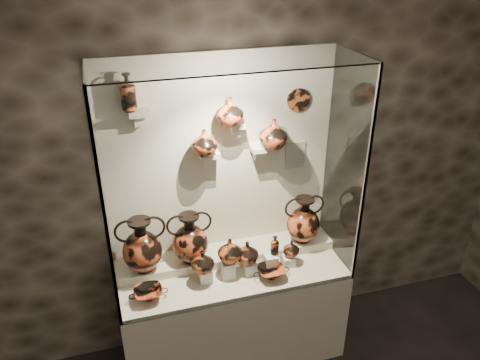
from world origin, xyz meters
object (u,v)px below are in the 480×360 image
(ovoid_vase_a, at_px, (204,142))
(lekythos_small, at_px, (275,244))
(jug_c, at_px, (247,252))
(kylix_left, at_px, (148,293))
(jug_e, at_px, (291,248))
(ovoid_vase_b, at_px, (230,111))
(ovoid_vase_c, at_px, (273,133))
(lekythos_tall, at_px, (128,91))
(amphora_right, at_px, (303,220))
(amphora_mid, at_px, (190,238))
(kylix_right, at_px, (271,272))
(jug_b, at_px, (230,250))
(jug_a, at_px, (202,261))
(amphora_left, at_px, (142,245))

(ovoid_vase_a, bearing_deg, lekythos_small, -11.73)
(jug_c, bearing_deg, kylix_left, -177.98)
(jug_e, bearing_deg, kylix_left, 177.06)
(ovoid_vase_b, relative_size, ovoid_vase_c, 0.91)
(lekythos_small, bearing_deg, lekythos_tall, 147.84)
(ovoid_vase_b, distance_m, ovoid_vase_c, 0.37)
(jug_c, bearing_deg, jug_e, -5.81)
(amphora_right, distance_m, jug_c, 0.55)
(ovoid_vase_a, bearing_deg, ovoid_vase_b, 14.36)
(amphora_mid, relative_size, kylix_right, 1.53)
(kylix_right, xyz_separation_m, lekythos_tall, (-0.86, 0.39, 1.32))
(amphora_right, bearing_deg, jug_c, 175.09)
(jug_b, bearing_deg, kylix_left, 163.75)
(kylix_left, distance_m, ovoid_vase_b, 1.36)
(jug_e, height_order, kylix_left, jug_e)
(amphora_right, height_order, ovoid_vase_a, ovoid_vase_a)
(amphora_mid, bearing_deg, ovoid_vase_c, -11.95)
(ovoid_vase_a, bearing_deg, jug_a, -95.33)
(lekythos_small, distance_m, lekythos_tall, 1.51)
(amphora_mid, relative_size, ovoid_vase_a, 2.13)
(ovoid_vase_b, bearing_deg, amphora_mid, 168.60)
(amphora_left, height_order, ovoid_vase_a, ovoid_vase_a)
(ovoid_vase_c, bearing_deg, lekythos_small, -114.11)
(jug_a, height_order, ovoid_vase_b, ovoid_vase_b)
(ovoid_vase_b, bearing_deg, lekythos_small, -62.90)
(amphora_right, distance_m, lekythos_small, 0.35)
(amphora_right, distance_m, jug_b, 0.67)
(lekythos_tall, relative_size, ovoid_vase_c, 1.26)
(jug_b, distance_m, jug_e, 0.48)
(amphora_right, distance_m, jug_e, 0.27)
(jug_c, bearing_deg, amphora_mid, 151.65)
(jug_e, distance_m, ovoid_vase_a, 1.05)
(jug_a, relative_size, lekythos_small, 1.01)
(jug_e, xyz_separation_m, ovoid_vase_c, (-0.09, 0.23, 0.85))
(jug_b, distance_m, kylix_right, 0.35)
(amphora_left, distance_m, kylix_left, 0.34)
(kylix_left, bearing_deg, lekythos_small, 13.83)
(jug_c, bearing_deg, ovoid_vase_b, 99.00)
(amphora_left, xyz_separation_m, lekythos_small, (0.95, -0.16, -0.08))
(jug_b, height_order, lekythos_small, jug_b)
(lekythos_small, xyz_separation_m, ovoid_vase_b, (-0.27, 0.23, 0.98))
(ovoid_vase_a, bearing_deg, kylix_right, -26.29)
(amphora_left, bearing_deg, lekythos_small, -4.32)
(lekythos_tall, bearing_deg, jug_a, -46.04)
(kylix_right, bearing_deg, amphora_mid, 137.41)
(amphora_mid, distance_m, ovoid_vase_a, 0.73)
(jug_a, bearing_deg, ovoid_vase_c, 21.44)
(jug_e, bearing_deg, amphora_mid, 159.31)
(amphora_left, bearing_deg, amphora_right, 5.62)
(jug_e, bearing_deg, amphora_left, 164.00)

